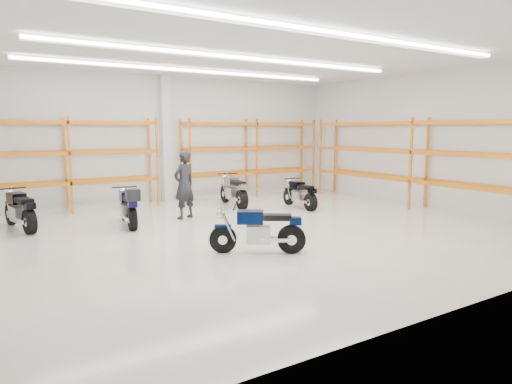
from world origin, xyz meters
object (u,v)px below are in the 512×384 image
motorcycle_back_d (301,195)px  standing_man (184,185)px  motorcycle_back_a (20,211)px  motorcycle_main (262,231)px  structural_column (166,139)px  motorcycle_back_c (234,191)px  motorcycle_back_b (129,207)px

motorcycle_back_d → standing_man: size_ratio=0.98×
motorcycle_back_a → standing_man: bearing=-10.7°
motorcycle_main → structural_column: size_ratio=0.40×
motorcycle_back_a → structural_column: structural_column is taller
motorcycle_back_a → motorcycle_main: bearing=-51.8°
motorcycle_back_c → motorcycle_main: bearing=-113.8°
motorcycle_back_b → standing_man: standing_man is taller
standing_man → structural_column: (0.75, 3.34, 1.25)m
structural_column → motorcycle_back_c: bearing=-55.7°
motorcycle_back_d → structural_column: size_ratio=0.44×
standing_man → motorcycle_main: bearing=68.5°
motorcycle_back_a → motorcycle_back_c: bearing=2.6°
motorcycle_main → standing_man: (0.15, 4.41, 0.53)m
motorcycle_back_d → standing_man: bearing=173.9°
motorcycle_main → motorcycle_back_c: (2.43, 5.50, 0.04)m
motorcycle_back_b → motorcycle_back_c: motorcycle_back_b is taller
motorcycle_back_a → standing_man: standing_man is taller
motorcycle_back_a → structural_column: (4.99, 2.54, 1.76)m
structural_column → standing_man: bearing=-102.6°
motorcycle_back_a → motorcycle_back_c: size_ratio=0.96×
motorcycle_main → motorcycle_back_d: size_ratio=0.91×
motorcycle_back_d → structural_column: structural_column is taller
motorcycle_back_a → structural_column: 5.86m
motorcycle_back_b → standing_man: bearing=8.3°
standing_man → motorcycle_back_b: bearing=-11.2°
standing_man → motorcycle_back_a: bearing=-30.3°
motorcycle_back_b → motorcycle_back_c: 4.23m
motorcycle_back_b → motorcycle_back_d: (5.68, -0.17, -0.08)m
motorcycle_main → motorcycle_back_b: (-1.58, 4.15, 0.06)m
structural_column → motorcycle_back_d: bearing=-49.5°
motorcycle_back_a → standing_man: (4.24, -0.80, 0.51)m
motorcycle_back_b → standing_man: 1.81m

